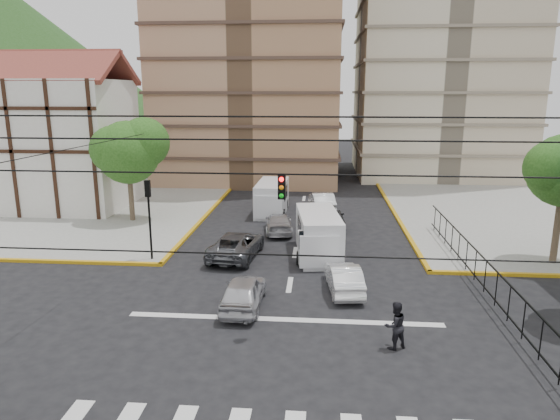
# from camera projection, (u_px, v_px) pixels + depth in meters

# --- Properties ---
(ground) EXTENTS (160.00, 160.00, 0.00)m
(ground) POSITION_uv_depth(u_px,v_px,m) (282.00, 333.00, 19.38)
(ground) COLOR black
(ground) RESTS_ON ground
(sidewalk_nw) EXTENTS (26.00, 26.00, 0.15)m
(sidewalk_nw) POSITION_uv_depth(u_px,v_px,m) (55.00, 206.00, 40.34)
(sidewalk_nw) COLOR gray
(sidewalk_nw) RESTS_ON ground
(stop_line) EXTENTS (13.00, 0.40, 0.01)m
(stop_line) POSITION_uv_depth(u_px,v_px,m) (284.00, 319.00, 20.55)
(stop_line) COLOR silver
(stop_line) RESTS_ON ground
(tudor_building) EXTENTS (10.80, 8.05, 12.23)m
(tudor_building) POSITION_uv_depth(u_px,v_px,m) (60.00, 142.00, 39.05)
(tudor_building) COLOR silver
(tudor_building) RESTS_ON ground
(distant_hill) EXTENTS (70.00, 70.00, 28.00)m
(distant_hill) POSITION_uv_depth(u_px,v_px,m) (4.00, 63.00, 88.33)
(distant_hill) COLOR #224A18
(distant_hill) RESTS_ON ground
(park_fence) EXTENTS (0.10, 22.50, 1.66)m
(park_fence) POSITION_uv_depth(u_px,v_px,m) (483.00, 295.00, 23.03)
(park_fence) COLOR black
(park_fence) RESTS_ON ground
(tree_tudor) EXTENTS (5.39, 4.40, 7.43)m
(tree_tudor) POSITION_uv_depth(u_px,v_px,m) (129.00, 149.00, 34.63)
(tree_tudor) COLOR #473828
(tree_tudor) RESTS_ON ground
(traffic_light_nw) EXTENTS (0.28, 0.22, 4.40)m
(traffic_light_nw) POSITION_uv_depth(u_px,v_px,m) (149.00, 207.00, 26.84)
(traffic_light_nw) COLOR black
(traffic_light_nw) RESTS_ON ground
(traffic_light_hanging) EXTENTS (18.00, 9.12, 0.92)m
(traffic_light_hanging) POSITION_uv_depth(u_px,v_px,m) (277.00, 196.00, 16.03)
(traffic_light_hanging) COLOR black
(traffic_light_hanging) RESTS_ON ground
(van_right_lane) EXTENTS (2.80, 5.73, 2.48)m
(van_right_lane) POSITION_uv_depth(u_px,v_px,m) (318.00, 236.00, 28.05)
(van_right_lane) COLOR silver
(van_right_lane) RESTS_ON ground
(van_left_lane) EXTENTS (2.25, 5.42, 2.42)m
(van_left_lane) POSITION_uv_depth(u_px,v_px,m) (272.00, 199.00, 37.89)
(van_left_lane) COLOR silver
(van_left_lane) RESTS_ON ground
(car_silver_front_left) EXTENTS (1.72, 4.15, 1.41)m
(car_silver_front_left) POSITION_uv_depth(u_px,v_px,m) (243.00, 292.00, 21.59)
(car_silver_front_left) COLOR silver
(car_silver_front_left) RESTS_ON ground
(car_white_front_right) EXTENTS (1.83, 4.13, 1.32)m
(car_white_front_right) POSITION_uv_depth(u_px,v_px,m) (344.00, 278.00, 23.34)
(car_white_front_right) COLOR white
(car_white_front_right) RESTS_ON ground
(car_grey_mid_left) EXTENTS (2.94, 5.38, 1.43)m
(car_grey_mid_left) POSITION_uv_depth(u_px,v_px,m) (237.00, 245.00, 28.15)
(car_grey_mid_left) COLOR #57595E
(car_grey_mid_left) RESTS_ON ground
(car_silver_rear_left) EXTENTS (2.23, 4.49, 1.26)m
(car_silver_rear_left) POSITION_uv_depth(u_px,v_px,m) (279.00, 223.00, 33.09)
(car_silver_rear_left) COLOR #ADACB1
(car_silver_rear_left) RESTS_ON ground
(car_darkgrey_mid_right) EXTENTS (1.74, 4.03, 1.35)m
(car_darkgrey_mid_right) POSITION_uv_depth(u_px,v_px,m) (333.00, 218.00, 34.10)
(car_darkgrey_mid_right) COLOR #242426
(car_darkgrey_mid_right) RESTS_ON ground
(car_white_rear_right) EXTENTS (2.24, 4.81, 1.53)m
(car_white_rear_right) POSITION_uv_depth(u_px,v_px,m) (322.00, 202.00, 38.80)
(car_white_rear_right) COLOR white
(car_white_rear_right) RESTS_ON ground
(pedestrian_crosswalk) EXTENTS (1.09, 1.00, 1.80)m
(pedestrian_crosswalk) POSITION_uv_depth(u_px,v_px,m) (395.00, 325.00, 18.07)
(pedestrian_crosswalk) COLOR black
(pedestrian_crosswalk) RESTS_ON ground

